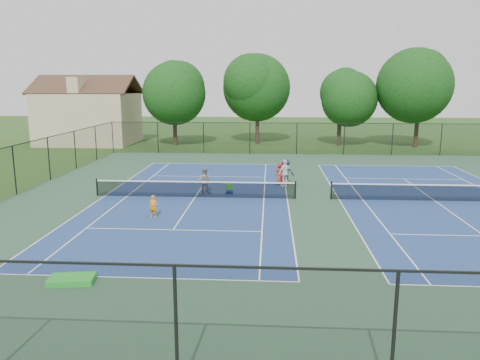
# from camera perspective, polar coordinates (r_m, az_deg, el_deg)

# --- Properties ---
(ground) EXTENTS (140.00, 140.00, 0.00)m
(ground) POSITION_cam_1_polar(r_m,az_deg,el_deg) (27.81, 8.89, -2.32)
(ground) COLOR #234716
(ground) RESTS_ON ground
(court_pad) EXTENTS (36.00, 36.00, 0.01)m
(court_pad) POSITION_cam_1_polar(r_m,az_deg,el_deg) (27.81, 8.89, -2.31)
(court_pad) COLOR #2A4B33
(court_pad) RESTS_ON ground
(tennis_court_left) EXTENTS (12.00, 23.83, 1.07)m
(tennis_court_left) POSITION_cam_1_polar(r_m,az_deg,el_deg) (28.02, -5.51, -1.92)
(tennis_court_left) COLOR navy
(tennis_court_left) RESTS_ON ground
(tennis_court_right) EXTENTS (12.00, 23.83, 1.07)m
(tennis_court_right) POSITION_cam_1_polar(r_m,az_deg,el_deg) (29.28, 22.68, -2.19)
(tennis_court_right) COLOR navy
(tennis_court_right) RESTS_ON ground
(perimeter_fence) EXTENTS (36.08, 36.08, 3.02)m
(perimeter_fence) POSITION_cam_1_polar(r_m,az_deg,el_deg) (27.48, 8.99, 0.92)
(perimeter_fence) COLOR black
(perimeter_fence) RESTS_ON ground
(tree_back_a) EXTENTS (6.80, 6.80, 9.15)m
(tree_back_a) POSITION_cam_1_polar(r_m,az_deg,el_deg) (51.95, -8.05, 10.85)
(tree_back_a) COLOR #2D2116
(tree_back_a) RESTS_ON ground
(tree_back_b) EXTENTS (7.60, 7.60, 10.03)m
(tree_back_b) POSITION_cam_1_polar(r_m,az_deg,el_deg) (52.91, 2.17, 11.56)
(tree_back_b) COLOR #2D2116
(tree_back_b) RESTS_ON ground
(tree_back_c) EXTENTS (6.00, 6.00, 8.40)m
(tree_back_c) POSITION_cam_1_polar(r_m,az_deg,el_deg) (52.45, 12.16, 10.10)
(tree_back_c) COLOR #2D2116
(tree_back_c) RESTS_ON ground
(tree_back_d) EXTENTS (7.80, 7.80, 10.37)m
(tree_back_d) POSITION_cam_1_polar(r_m,az_deg,el_deg) (53.22, 21.09, 11.06)
(tree_back_d) COLOR #2D2116
(tree_back_d) RESTS_ON ground
(clapboard_house) EXTENTS (10.80, 8.10, 7.65)m
(clapboard_house) POSITION_cam_1_polar(r_m,az_deg,el_deg) (55.87, -17.94, 7.42)
(clapboard_house) COLOR tan
(clapboard_house) RESTS_ON ground
(child_player) EXTENTS (0.46, 0.35, 1.15)m
(child_player) POSITION_cam_1_polar(r_m,az_deg,el_deg) (24.02, -10.52, -3.19)
(child_player) COLOR orange
(child_player) RESTS_ON ground
(instructor) EXTENTS (0.89, 0.75, 1.65)m
(instructor) POSITION_cam_1_polar(r_m,az_deg,el_deg) (28.71, -4.37, -0.09)
(instructor) COLOR gray
(instructor) RESTS_ON ground
(bystander_a) EXTENTS (1.09, 1.01, 1.80)m
(bystander_a) POSITION_cam_1_polar(r_m,az_deg,el_deg) (30.88, 5.50, 0.86)
(bystander_a) COLOR white
(bystander_a) RESTS_ON ground
(bystander_b) EXTENTS (1.10, 0.63, 1.70)m
(bystander_b) POSITION_cam_1_polar(r_m,az_deg,el_deg) (31.50, 5.62, 0.98)
(bystander_b) COLOR #1A2439
(bystander_b) RESTS_ON ground
(bystander_c) EXTENTS (0.84, 0.66, 1.50)m
(bystander_c) POSITION_cam_1_polar(r_m,az_deg,el_deg) (31.53, 4.93, 0.82)
(bystander_c) COLOR maroon
(bystander_c) RESTS_ON ground
(ball_crate) EXTENTS (0.44, 0.37, 0.27)m
(ball_crate) POSITION_cam_1_polar(r_m,az_deg,el_deg) (28.76, -1.32, -1.44)
(ball_crate) COLOR navy
(ball_crate) RESTS_ON ground
(ball_hopper) EXTENTS (0.40, 0.36, 0.40)m
(ball_hopper) POSITION_cam_1_polar(r_m,az_deg,el_deg) (28.69, -1.32, -0.79)
(ball_hopper) COLOR #289A1B
(ball_hopper) RESTS_ON ball_crate
(green_tarp) EXTENTS (1.61, 1.07, 0.20)m
(green_tarp) POSITION_cam_1_polar(r_m,az_deg,el_deg) (17.23, -19.84, -11.36)
(green_tarp) COLOR #229E16
(green_tarp) RESTS_ON ground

